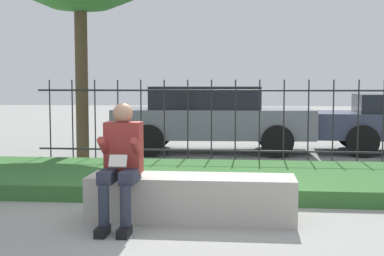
% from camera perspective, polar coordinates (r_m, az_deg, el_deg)
% --- Properties ---
extents(ground_plane, '(60.00, 60.00, 0.00)m').
position_cam_1_polar(ground_plane, '(5.94, -0.30, -9.79)').
color(ground_plane, gray).
extents(stone_bench, '(2.25, 0.58, 0.49)m').
position_cam_1_polar(stone_bench, '(5.89, -0.09, -7.73)').
color(stone_bench, '#ADA89E').
rests_on(stone_bench, ground_plane).
extents(person_seated_reader, '(0.42, 0.73, 1.29)m').
position_cam_1_polar(person_seated_reader, '(5.60, -7.55, -3.29)').
color(person_seated_reader, black).
rests_on(person_seated_reader, ground_plane).
extents(grass_berm, '(8.29, 2.57, 0.21)m').
position_cam_1_polar(grass_berm, '(7.85, 1.27, -5.43)').
color(grass_berm, '#33662D').
rests_on(grass_berm, ground_plane).
extents(iron_fence, '(6.29, 0.03, 1.56)m').
position_cam_1_polar(iron_fence, '(9.41, 2.09, 0.61)').
color(iron_fence, '#232326').
rests_on(iron_fence, ground_plane).
extents(car_parked_center, '(4.30, 2.08, 1.43)m').
position_cam_1_polar(car_parked_center, '(11.65, 2.04, 1.19)').
color(car_parked_center, slate).
rests_on(car_parked_center, ground_plane).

